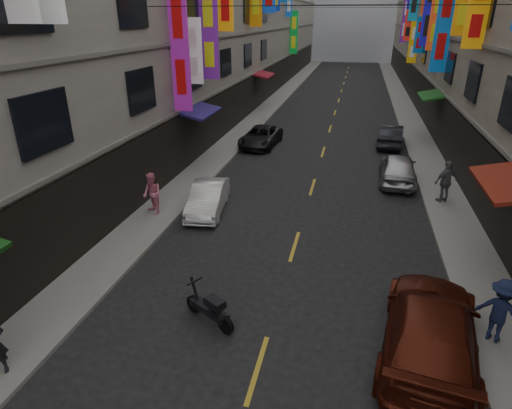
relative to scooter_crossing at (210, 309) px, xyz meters
The scene contains 14 objects.
sidewalk_left 29.00m from the scooter_crossing, 98.71° to the left, with size 2.00×90.00×0.12m, color slate.
sidewalk_right 29.66m from the scooter_crossing, 75.13° to the left, with size 2.00×90.00×0.12m, color slate.
street_awnings 12.92m from the scooter_crossing, 88.42° to the left, with size 13.99×35.20×0.41m.
lane_markings 25.71m from the scooter_crossing, 86.41° to the left, with size 0.12×80.20×0.01m.
scooter_crossing is the anchor object (origin of this frame).
scooter_far_right 13.03m from the scooter_crossing, 65.80° to the left, with size 0.65×1.79×1.14m.
car_left_mid 7.24m from the scooter_crossing, 109.29° to the left, with size 1.29×3.70×1.22m, color white.
car_left_far 17.28m from the scooter_crossing, 97.95° to the left, with size 2.01×4.35×1.21m, color black.
car_right_near 5.52m from the scooter_crossing, ahead, with size 2.14×5.27×1.53m, color #531A0E.
car_right_mid 13.53m from the scooter_crossing, 65.50° to the left, with size 1.71×4.24×1.44m, color #B4B3B8.
car_right_far 19.80m from the scooter_crossing, 73.54° to the left, with size 1.43×4.10×1.35m, color #212228.
pedestrian_lfar 7.42m from the scooter_crossing, 126.90° to the left, with size 0.84×0.57×1.72m, color pink.
pedestrian_rnear 7.27m from the scooter_crossing, ahead, with size 1.11×0.57×1.72m, color #141A37.
pedestrian_rfar 12.37m from the scooter_crossing, 53.25° to the left, with size 1.09×0.62×1.86m, color #5F5F62.
Camera 1 is at (1.69, 4.57, 7.57)m, focal length 30.00 mm.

